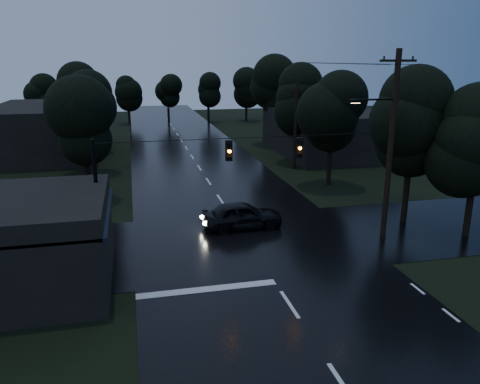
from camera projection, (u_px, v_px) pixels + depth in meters
name	position (u px, v px, depth m)	size (l,w,h in m)	color
main_road	(199.00, 168.00, 42.14)	(12.00, 120.00, 0.02)	black
cross_street	(247.00, 241.00, 25.28)	(60.00, 9.00, 0.02)	black
building_far_right	(328.00, 132.00, 48.32)	(10.00, 14.00, 4.40)	black
building_far_left	(49.00, 130.00, 47.78)	(10.00, 16.00, 5.00)	black
utility_pole_main	(389.00, 143.00, 24.51)	(3.50, 0.30, 10.00)	black
utility_pole_far	(296.00, 125.00, 41.00)	(2.00, 0.30, 7.50)	black
anchor_pole_left	(98.00, 203.00, 21.89)	(0.18, 0.18, 6.00)	black
span_signals	(264.00, 148.00, 23.01)	(15.00, 0.37, 1.12)	black
tree_corner_near	(413.00, 122.00, 26.74)	(4.48, 4.48, 9.44)	black
tree_corner_far	(478.00, 143.00, 24.57)	(3.92, 3.92, 8.26)	black
tree_left_a	(81.00, 125.00, 31.25)	(3.92, 3.92, 8.26)	black
tree_left_b	(82.00, 108.00, 38.51)	(4.20, 4.20, 8.85)	black
tree_left_c	(85.00, 94.00, 47.65)	(4.48, 4.48, 9.44)	black
tree_right_a	(332.00, 112.00, 35.06)	(4.20, 4.20, 8.85)	black
tree_right_b	(302.00, 99.00, 42.58)	(4.48, 4.48, 9.44)	black
tree_right_c	(276.00, 88.00, 51.97)	(4.76, 4.76, 10.03)	black
car	(242.00, 215.00, 27.03)	(1.86, 4.62, 1.58)	black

